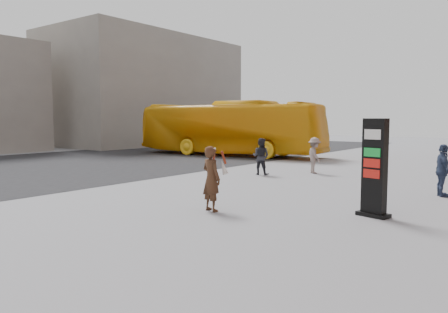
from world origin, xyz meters
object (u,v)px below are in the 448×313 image
Objects in this scene: woman at (212,178)px; pedestrian_a at (261,156)px; info_pylon at (375,168)px; pedestrian_c at (443,170)px; pedestrian_b at (314,155)px; bus at (229,128)px.

pedestrian_a is (-2.94, 7.04, -0.08)m from woman.
pedestrian_c is at bearing 91.80° from info_pylon.
info_pylon reaches higher than pedestrian_a.
pedestrian_b is 0.97× the size of pedestrian_c.
bus is at bearing 12.28° from pedestrian_b.
pedestrian_a is 1.00× the size of pedestrian_b.
woman is at bearing 142.75° from pedestrian_b.
bus is at bearing 31.67° from pedestrian_c.
info_pylon is at bearing 140.93° from pedestrian_c.
woman is 8.99m from pedestrian_b.
bus is 8.02× the size of pedestrian_a.
info_pylon reaches higher than pedestrian_b.
bus is (-13.61, 12.39, 0.55)m from info_pylon.
pedestrian_b is at bearing 34.60° from pedestrian_c.
pedestrian_b is at bearing 137.88° from info_pylon.
pedestrian_c is (14.38, -8.34, -0.95)m from bus.
info_pylon is 1.54× the size of pedestrian_a.
pedestrian_c is at bearing -126.04° from bus.
pedestrian_c reaches higher than pedestrian_a.
info_pylon is at bearing -138.23° from bus.
pedestrian_c is (7.31, -1.08, 0.03)m from pedestrian_a.
pedestrian_a is 2.45m from pedestrian_b.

